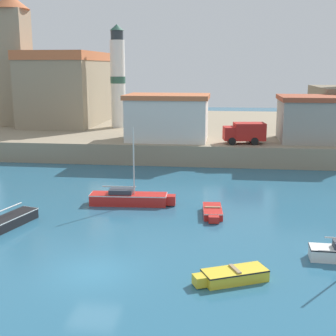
{
  "coord_description": "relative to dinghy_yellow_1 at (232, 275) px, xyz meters",
  "views": [
    {
      "loc": [
        6.48,
        -21.22,
        10.12
      ],
      "look_at": [
        1.8,
        16.01,
        2.0
      ],
      "focal_mm": 50.0,
      "sensor_mm": 36.0,
      "label": 1
    }
  ],
  "objects": [
    {
      "name": "ground_plane",
      "position": [
        -6.95,
        0.1,
        -0.32
      ],
      "size": [
        200.0,
        200.0,
        0.0
      ],
      "primitive_type": "plane",
      "color": "#28607F"
    },
    {
      "name": "quay_seawall",
      "position": [
        -6.95,
        46.04,
        0.77
      ],
      "size": [
        120.0,
        40.0,
        2.17
      ],
      "primitive_type": "cube",
      "color": "gray",
      "rests_on": "ground"
    },
    {
      "name": "dinghy_yellow_1",
      "position": [
        0.0,
        0.0,
        0.0
      ],
      "size": [
        3.73,
        2.44,
        0.66
      ],
      "color": "yellow",
      "rests_on": "ground"
    },
    {
      "name": "sailboat_red_3",
      "position": [
        -7.53,
        12.06,
        0.18
      ],
      "size": [
        6.46,
        1.84,
        5.82
      ],
      "color": "red",
      "rests_on": "ground"
    },
    {
      "name": "dinghy_red_4",
      "position": [
        -1.28,
        10.14,
        -0.03
      ],
      "size": [
        1.52,
        3.56,
        0.6
      ],
      "color": "red",
      "rests_on": "ground"
    },
    {
      "name": "church",
      "position": [
        -24.11,
        43.08,
        7.63
      ],
      "size": [
        13.89,
        15.64,
        17.5
      ],
      "color": "gray",
      "rests_on": "quay_seawall"
    },
    {
      "name": "lighthouse",
      "position": [
        -14.95,
        40.7,
        8.36
      ],
      "size": [
        1.99,
        1.99,
        13.4
      ],
      "color": "silver",
      "rests_on": "quay_seawall"
    },
    {
      "name": "harbor_shed_mid_row",
      "position": [
        9.05,
        31.27,
        4.33
      ],
      "size": [
        7.82,
        7.26,
        4.92
      ],
      "color": "gray",
      "rests_on": "quay_seawall"
    },
    {
      "name": "harbor_shed_far_end",
      "position": [
        -6.95,
        30.16,
        4.39
      ],
      "size": [
        9.07,
        6.54,
        5.03
      ],
      "color": "silver",
      "rests_on": "quay_seawall"
    },
    {
      "name": "truck_on_quay",
      "position": [
        1.44,
        28.48,
        3.07
      ],
      "size": [
        4.55,
        2.69,
        2.2
      ],
      "color": "#AD1E19",
      "rests_on": "quay_seawall"
    }
  ]
}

